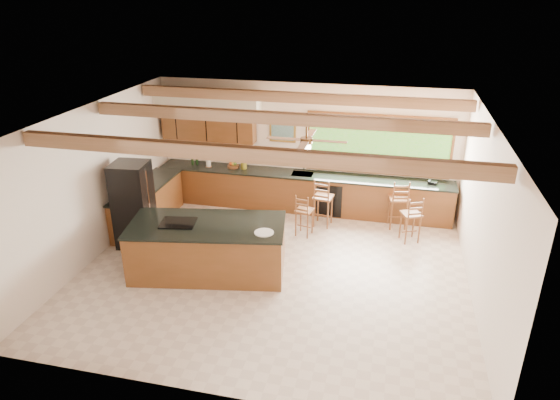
# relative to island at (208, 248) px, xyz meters

# --- Properties ---
(ground) EXTENTS (7.20, 7.20, 0.00)m
(ground) POSITION_rel_island_xyz_m (1.19, 0.29, -0.50)
(ground) COLOR beige
(ground) RESTS_ON ground
(room_shell) EXTENTS (7.27, 6.54, 3.02)m
(room_shell) POSITION_rel_island_xyz_m (1.03, 0.94, 1.71)
(room_shell) COLOR white
(room_shell) RESTS_ON ground
(counter_run) EXTENTS (7.12, 3.10, 1.27)m
(counter_run) POSITION_rel_island_xyz_m (0.38, 2.81, -0.04)
(counter_run) COLOR brown
(counter_run) RESTS_ON ground
(island) EXTENTS (3.06, 1.83, 1.02)m
(island) POSITION_rel_island_xyz_m (0.00, 0.00, 0.00)
(island) COLOR brown
(island) RESTS_ON ground
(refrigerator) EXTENTS (0.77, 0.75, 1.80)m
(refrigerator) POSITION_rel_island_xyz_m (-1.85, 0.69, 0.40)
(refrigerator) COLOR black
(refrigerator) RESTS_ON ground
(bar_stool_a) EXTENTS (0.46, 0.46, 1.14)m
(bar_stool_a) POSITION_rel_island_xyz_m (1.82, 2.40, 0.18)
(bar_stool_a) COLOR brown
(bar_stool_a) RESTS_ON ground
(bar_stool_b) EXTENTS (0.42, 0.42, 0.97)m
(bar_stool_b) POSITION_rel_island_xyz_m (1.49, 1.84, 0.07)
(bar_stool_b) COLOR brown
(bar_stool_b) RESTS_ON ground
(bar_stool_c) EXTENTS (0.49, 0.49, 1.16)m
(bar_stool_c) POSITION_rel_island_xyz_m (3.46, 2.68, 0.18)
(bar_stool_c) COLOR brown
(bar_stool_c) RESTS_ON ground
(bar_stool_d) EXTENTS (0.49, 0.50, 1.04)m
(bar_stool_d) POSITION_rel_island_xyz_m (3.73, 2.06, 0.12)
(bar_stool_d) COLOR brown
(bar_stool_d) RESTS_ON ground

